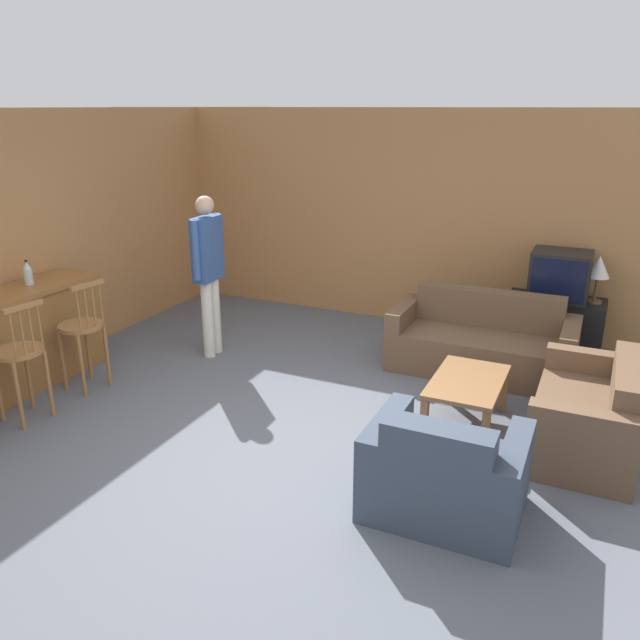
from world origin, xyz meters
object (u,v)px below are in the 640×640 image
Objects in this scene: bottle at (28,273)px; tv at (560,275)px; bar_chair_mid at (20,359)px; armchair_near at (444,475)px; bar_chair_far at (83,333)px; coffee_table at (467,387)px; person_by_window at (208,267)px; tv_unit at (554,325)px; couch_far at (482,344)px; table_lamp at (599,269)px; loveseat_right at (590,416)px.

tv is at bearing 32.18° from bottle.
bar_chair_mid is 3.66m from armchair_near.
coffee_table is at bearing 12.58° from bar_chair_far.
tv is 5.45m from bottle.
bar_chair_mid is at bearing -138.04° from tv.
person_by_window reaches higher than armchair_near.
armchair_near is at bearing -96.19° from tv.
bar_chair_mid is at bearing -138.02° from tv_unit.
person_by_window is (-3.03, 1.76, 0.71)m from armchair_near.
armchair_near is at bearing -7.97° from bar_chair_far.
coffee_table is (-0.13, 1.29, 0.07)m from armchair_near.
bar_chair_far is 3.97m from couch_far.
couch_far is 3.60× the size of table_lamp.
couch_far is 1.80× the size of armchair_near.
tv_unit is 3.84m from person_by_window.
bar_chair_far is at bearing -115.98° from person_by_window.
bar_chair_mid reaches higher than coffee_table.
bar_chair_far is 1.45m from person_by_window.
bar_chair_far is at bearing 172.03° from armchair_near.
couch_far is 1.80× the size of tv_unit.
bottle reaches higher than bar_chair_far.
tv reaches higher than bar_chair_mid.
coffee_table is at bearing -112.41° from table_lamp.
person_by_window is at bearing -164.07° from couch_far.
bar_chair_far is at bearing -148.97° from couch_far.
tv reaches higher than coffee_table.
bar_chair_mid is at bearing -140.51° from table_lamp.
bar_chair_far is (-0.00, 0.71, 0.00)m from bar_chair_mid.
person_by_window is at bearing -154.20° from tv.
loveseat_right is at bearing 57.72° from armchair_near.
tv is at bearing 76.61° from coffee_table.
armchair_near is 1.00× the size of tv_unit.
person_by_window is at bearing 173.74° from loveseat_right.
bar_chair_far is 0.79× the size of loveseat_right.
table_lamp is (4.38, 3.61, 0.43)m from bar_chair_mid.
loveseat_right is 0.79× the size of person_by_window.
bottle is (-0.60, -0.01, 0.52)m from bar_chair_far.
loveseat_right is 3.96m from person_by_window.
couch_far is at bearing 95.59° from armchair_near.
person_by_window is (-2.90, 0.46, 0.63)m from coffee_table.
armchair_near is 0.58× the size of person_by_window.
loveseat_right is at bearing 9.30° from bottle.
loveseat_right is 5.21m from bottle.
coffee_table is 0.92× the size of tv_unit.
person_by_window is at bearing -156.40° from table_lamp.
couch_far is (3.39, 2.04, -0.28)m from bar_chair_far.
bar_chair_mid reaches higher than tv_unit.
table_lamp is (4.38, 2.89, 0.43)m from bar_chair_far.
couch_far is at bearing 27.20° from bottle.
bar_chair_mid is 1.06m from bottle.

